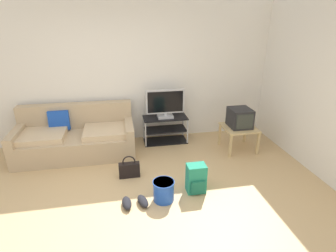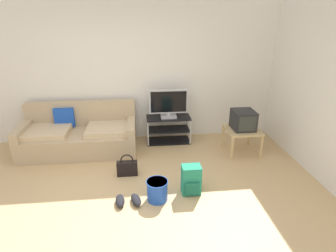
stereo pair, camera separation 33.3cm
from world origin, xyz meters
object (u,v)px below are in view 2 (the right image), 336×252
Objects in this scene: tv_stand at (168,129)px; sneakers_pair at (128,200)px; handbag at (127,168)px; couch at (80,134)px; flat_tv at (169,104)px; side_table at (242,132)px; backpack at (191,180)px; cleaning_bucket at (157,190)px; crt_tv at (243,120)px.

tv_stand is 2.27× the size of sneakers_pair.
handbag is at bearing -123.39° from tv_stand.
flat_tv reaches higher than couch.
side_table is 2.44m from sneakers_pair.
couch is at bearing -174.29° from flat_tv.
cleaning_bucket is at bearing -168.40° from backpack.
crt_tv is 2.21m from handbag.
side_table is 1.60× the size of handbag.
tv_stand is at bearing 155.68° from crt_tv.
backpack is 1.43× the size of cleaning_bucket.
flat_tv is 1.97m from cleaning_bucket.
couch is 5.58× the size of handbag.
side_table reaches higher than sneakers_pair.
flat_tv is at bearing 79.12° from cleaning_bucket.
flat_tv reaches higher than backpack.
couch reaches higher than sneakers_pair.
crt_tv is at bearing 32.81° from sneakers_pair.
side_table is 0.24m from crt_tv.
tv_stand is at bearing 79.25° from cleaning_bucket.
sneakers_pair is at bearing -147.52° from side_table.
couch is at bearing 172.47° from crt_tv.
couch is at bearing 128.46° from cleaning_bucket.
backpack reaches higher than sneakers_pair.
backpack is 0.92m from sneakers_pair.
handbag is 1.23× the size of cleaning_bucket.
tv_stand is 1.89m from cleaning_bucket.
backpack is at bearing -134.73° from crt_tv.
flat_tv is at bearing 155.91° from side_table.
tv_stand is 1.43m from handbag.
handbag is at bearing 92.37° from sneakers_pair.
tv_stand is 1.15× the size of flat_tv.
side_table is at bearing 43.39° from backpack.
couch is 4.97× the size of crt_tv.
crt_tv is at bearing -24.32° from tv_stand.
sneakers_pair is (0.03, -0.71, -0.09)m from handbag.
tv_stand reaches higher than cleaning_bucket.
sneakers_pair is at bearing -147.19° from crt_tv.
backpack is at bearing -85.55° from tv_stand.
flat_tv is 1.80× the size of crt_tv.
tv_stand is at bearing 6.47° from couch.
handbag is 0.97× the size of sneakers_pair.
sneakers_pair is at bearing -87.63° from handbag.
backpack reaches higher than cleaning_bucket.
cleaning_bucket reaches higher than sneakers_pair.
side_table reaches higher than handbag.
tv_stand is 2.00× the size of backpack.
side_table is at bearing -24.09° from flat_tv.
handbag is (-0.78, -1.19, -0.13)m from tv_stand.
tv_stand is at bearing 92.97° from backpack.
backpack reaches higher than handbag.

